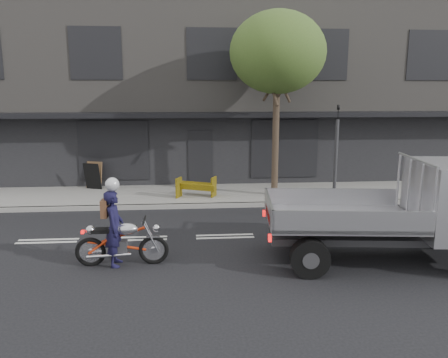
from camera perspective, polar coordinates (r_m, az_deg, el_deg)
ground at (r=12.22m, az=0.13°, el=-7.52°), size 80.00×80.00×0.00m
sidewalk at (r=16.70m, az=-1.19°, el=-2.05°), size 32.00×3.20×0.15m
kerb at (r=15.15m, az=-0.83°, el=-3.46°), size 32.00×0.20×0.15m
building_main at (r=22.83m, az=-2.24°, el=11.50°), size 26.00×10.00×8.00m
street_tree at (r=16.08m, az=7.01°, el=16.02°), size 3.40×3.40×6.74m
traffic_light_pole at (r=15.90m, az=14.39°, el=2.69°), size 0.12×0.12×3.50m
motorcycle at (r=10.42m, az=-13.20°, el=-7.94°), size 2.14×0.62×1.10m
rider at (r=10.34m, az=-14.11°, el=-6.26°), size 0.43×0.65×1.77m
flatbed_ute at (r=11.23m, az=26.09°, el=-2.89°), size 5.55×2.72×2.48m
construction_barrier at (r=15.78m, az=-3.62°, el=-1.17°), size 1.47×1.06×0.77m
sandwich_board at (r=17.91m, az=-16.81°, el=0.35°), size 0.78×0.64×1.05m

